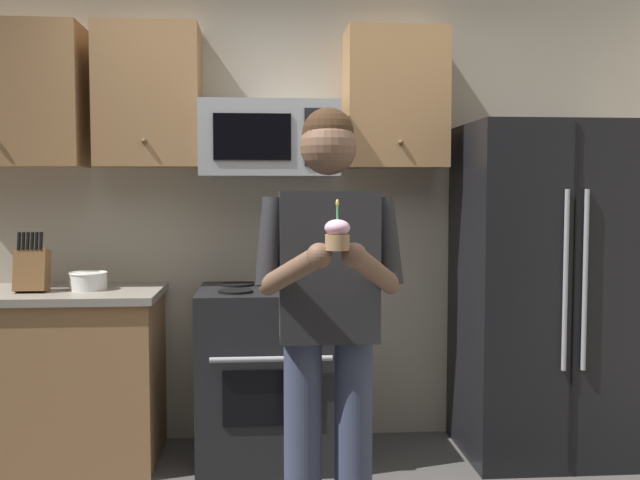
{
  "coord_description": "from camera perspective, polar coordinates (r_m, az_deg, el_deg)",
  "views": [
    {
      "loc": [
        -0.19,
        -2.54,
        1.44
      ],
      "look_at": [
        0.03,
        0.28,
        1.25
      ],
      "focal_mm": 41.11,
      "sensor_mm": 36.0,
      "label": 1
    }
  ],
  "objects": [
    {
      "name": "knife_block",
      "position": [
        4.06,
        -21.51,
        -2.14
      ],
      "size": [
        0.16,
        0.15,
        0.32
      ],
      "color": "brown",
      "rests_on": "counter_left"
    },
    {
      "name": "cabinet_row_upper",
      "position": [
        4.13,
        -12.13,
        10.83
      ],
      "size": [
        2.78,
        0.36,
        0.76
      ],
      "color": "#9E7247"
    },
    {
      "name": "wall_back",
      "position": [
        4.29,
        -1.97,
        1.95
      ],
      "size": [
        4.4,
        0.1,
        2.6
      ],
      "primitive_type": "cube",
      "color": "#B7AD99",
      "rests_on": "ground"
    },
    {
      "name": "cupcake",
      "position": [
        2.5,
        1.36,
        0.45
      ],
      "size": [
        0.09,
        0.09,
        0.17
      ],
      "color": "#A87F56"
    },
    {
      "name": "microwave",
      "position": [
        4.02,
        -3.96,
        7.8
      ],
      "size": [
        0.74,
        0.41,
        0.4
      ],
      "color": "#9EA0A5"
    },
    {
      "name": "counter_left",
      "position": [
        4.23,
        -22.05,
        -9.84
      ],
      "size": [
        1.44,
        0.66,
        0.92
      ],
      "color": "#9E7247",
      "rests_on": "ground"
    },
    {
      "name": "person",
      "position": [
        2.85,
        0.67,
        -5.12
      ],
      "size": [
        0.6,
        0.48,
        1.76
      ],
      "color": "#383F59",
      "rests_on": "ground"
    },
    {
      "name": "refrigerator",
      "position": [
        4.19,
        17.16,
        -3.76
      ],
      "size": [
        0.9,
        0.75,
        1.8
      ],
      "color": "black",
      "rests_on": "ground"
    },
    {
      "name": "oven_range",
      "position": [
        4.01,
        -3.86,
        -10.29
      ],
      "size": [
        0.76,
        0.7,
        0.93
      ],
      "color": "black",
      "rests_on": "ground"
    },
    {
      "name": "bowl_large_white",
      "position": [
        4.06,
        -17.6,
        -3.01
      ],
      "size": [
        0.2,
        0.2,
        0.09
      ],
      "color": "white",
      "rests_on": "counter_left"
    }
  ]
}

